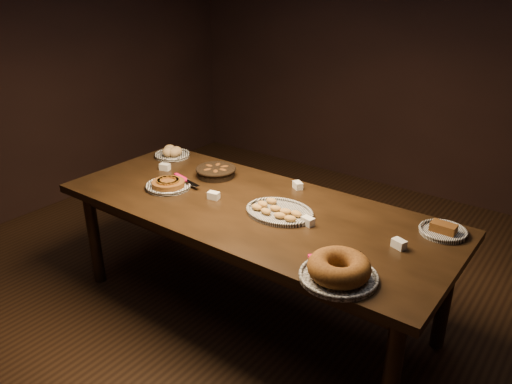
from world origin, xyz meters
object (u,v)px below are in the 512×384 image
Objects in this scene: buffet_table at (252,217)px; madeleine_platter at (279,211)px; apple_tart_plate at (169,185)px; bundt_cake_plate at (339,270)px.

madeleine_platter is at bearing 1.39° from buffet_table.
bundt_cake_plate is at bearing -21.81° from apple_tart_plate.
apple_tart_plate is 0.80× the size of bundt_cake_plate.
bundt_cake_plate reaches higher than madeleine_platter.
buffet_table is 5.74× the size of bundt_cake_plate.
buffet_table is at bearing -0.57° from apple_tart_plate.
bundt_cake_plate reaches higher than buffet_table.
apple_tart_plate is (-0.59, -0.10, 0.10)m from buffet_table.
buffet_table is 0.87m from bundt_cake_plate.
bundt_cake_plate is (0.78, -0.38, 0.12)m from buffet_table.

